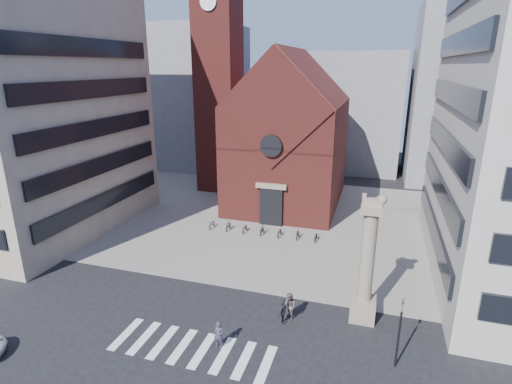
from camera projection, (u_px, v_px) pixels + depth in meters
The scene contains 21 objects.
ground at pixel (205, 318), 26.52m from camera, with size 120.00×120.00×0.00m, color black.
piazza at pixel (276, 218), 43.81m from camera, with size 46.00×30.00×0.05m, color gray.
zebra_crossing at pixel (192, 348), 23.63m from camera, with size 10.20×3.20×0.01m, color white, non-canonical shape.
church at pixel (290, 137), 46.90m from camera, with size 12.00×16.65×18.00m.
campanile at pixel (219, 68), 50.07m from camera, with size 5.50×5.50×31.20m.
building_left at pixel (14, 98), 38.45m from camera, with size 18.00×20.00×26.00m, color tan.
bg_block_left at pixel (191, 98), 65.25m from camera, with size 16.00×14.00×22.00m, color gray.
bg_block_mid at pixel (354, 112), 63.09m from camera, with size 14.00×12.00×18.00m, color gray.
bg_block_right at pixel (473, 96), 54.94m from camera, with size 16.00×14.00×24.00m, color gray.
lion_column at pixel (366, 272), 25.39m from camera, with size 1.63×1.60×8.68m.
traffic_light at pixel (399, 331), 21.54m from camera, with size 0.13×0.16×4.30m.
pedestrian_0 at pixel (219, 335), 23.50m from camera, with size 0.62×0.41×1.70m, color #373448.
pedestrian_1 at pixel (289, 307), 26.04m from camera, with size 0.93×0.73×1.92m, color #60504D.
pedestrian_2 at pixel (283, 312), 25.68m from camera, with size 1.00×0.41×1.70m, color #2C2B34.
scooter_0 at pixel (212, 224), 40.93m from camera, with size 0.55×1.59×0.83m, color black.
scooter_1 at pixel (228, 226), 40.41m from camera, with size 0.43×1.54×0.93m, color black.
scooter_2 at pixel (245, 228), 39.92m from camera, with size 0.55×1.59×0.83m, color black.
scooter_3 at pixel (262, 230), 39.40m from camera, with size 0.43×1.54×0.93m, color black.
scooter_4 at pixel (279, 232), 38.91m from camera, with size 0.55×1.59×0.83m, color black.
scooter_5 at pixel (298, 234), 38.40m from camera, with size 0.43×1.54×0.93m, color black.
scooter_6 at pixel (316, 237), 37.91m from camera, with size 0.55×1.59×0.83m, color black.
Camera 1 is at (9.99, -20.72, 15.99)m, focal length 28.00 mm.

